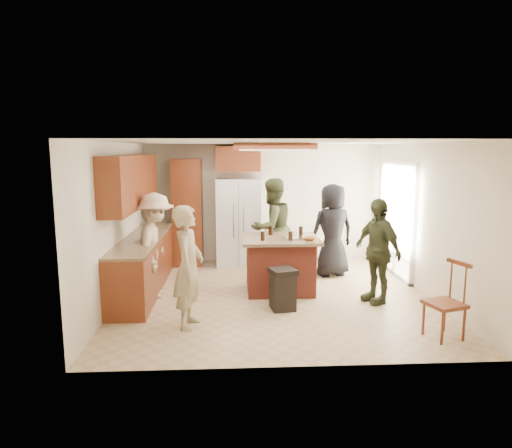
{
  "coord_description": "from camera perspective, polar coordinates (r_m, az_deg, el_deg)",
  "views": [
    {
      "loc": [
        -0.69,
        -7.22,
        2.39
      ],
      "look_at": [
        -0.28,
        0.33,
        1.15
      ],
      "focal_mm": 32.0,
      "sensor_mm": 36.0,
      "label": 1
    }
  ],
  "objects": [
    {
      "name": "island_items",
      "position": [
        7.57,
        4.83,
        -1.54
      ],
      "size": [
        0.93,
        0.68,
        0.15
      ],
      "color": "silver",
      "rests_on": "kitchen_island"
    },
    {
      "name": "refrigerator",
      "position": [
        9.46,
        -2.22,
        0.24
      ],
      "size": [
        0.9,
        0.76,
        1.8
      ],
      "color": "white",
      "rests_on": "ground"
    },
    {
      "name": "left_cabinetry",
      "position": [
        7.91,
        -14.39,
        -1.44
      ],
      "size": [
        0.64,
        3.0,
        2.3
      ],
      "color": "maroon",
      "rests_on": "ground"
    },
    {
      "name": "person_front_left",
      "position": [
        6.2,
        -8.44,
        -5.34
      ],
      "size": [
        0.51,
        0.66,
        1.67
      ],
      "primitive_type": "imported",
      "rotation": [
        0.0,
        0.0,
        1.45
      ],
      "color": "tan",
      "rests_on": "ground"
    },
    {
      "name": "person_behind_right",
      "position": [
        8.75,
        9.51,
        -0.76
      ],
      "size": [
        0.98,
        0.77,
        1.76
      ],
      "primitive_type": "imported",
      "rotation": [
        0.0,
        0.0,
        3.41
      ],
      "color": "black",
      "rests_on": "ground"
    },
    {
      "name": "trash_bin",
      "position": [
        6.93,
        3.36,
        -8.09
      ],
      "size": [
        0.45,
        0.45,
        0.63
      ],
      "color": "black",
      "rests_on": "ground"
    },
    {
      "name": "back_wall_units",
      "position": [
        9.5,
        -6.98,
        3.13
      ],
      "size": [
        1.8,
        0.6,
        2.45
      ],
      "color": "maroon",
      "rests_on": "ground"
    },
    {
      "name": "room_shell",
      "position": [
        10.32,
        26.32,
        -0.15
      ],
      "size": [
        8.0,
        5.2,
        5.0
      ],
      "color": "tan",
      "rests_on": "ground"
    },
    {
      "name": "spindle_chair",
      "position": [
        6.36,
        22.65,
        -9.16
      ],
      "size": [
        0.52,
        0.52,
        0.99
      ],
      "color": "maroon",
      "rests_on": "ground"
    },
    {
      "name": "person_side_right",
      "position": [
        7.38,
        14.91,
        -3.25
      ],
      "size": [
        0.84,
        1.08,
        1.65
      ],
      "primitive_type": "imported",
      "rotation": [
        0.0,
        0.0,
        -1.17
      ],
      "color": "#353B22",
      "rests_on": "ground"
    },
    {
      "name": "person_counter",
      "position": [
        7.58,
        -12.51,
        -2.61
      ],
      "size": [
        0.56,
        1.12,
        1.71
      ],
      "primitive_type": "imported",
      "rotation": [
        0.0,
        0.0,
        1.61
      ],
      "color": "tan",
      "rests_on": "ground"
    },
    {
      "name": "person_behind_left",
      "position": [
        8.57,
        2.0,
        -0.48
      ],
      "size": [
        1.06,
        0.98,
        1.87
      ],
      "primitive_type": "imported",
      "rotation": [
        0.0,
        0.0,
        3.75
      ],
      "color": "#393E24",
      "rests_on": "ground"
    },
    {
      "name": "kitchen_island",
      "position": [
        7.74,
        3.01,
        -5.04
      ],
      "size": [
        1.28,
        1.03,
        0.93
      ],
      "color": "maroon",
      "rests_on": "ground"
    }
  ]
}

